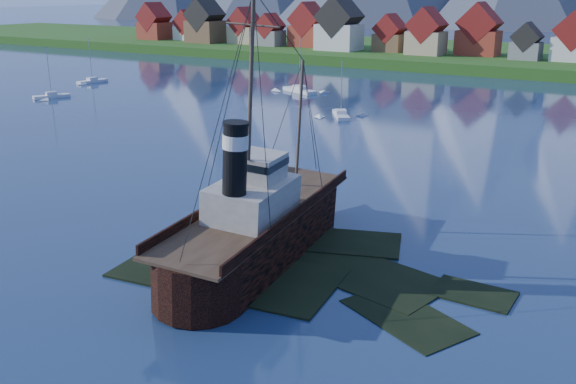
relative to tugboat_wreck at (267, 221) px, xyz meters
The scene contains 9 objects.
ground 5.37m from the tugboat_wreck, 51.53° to the right, with size 1400.00×1400.00×0.00m, color navy.
shoal 5.80m from the tugboat_wreck, 16.71° to the right, with size 31.71×21.24×1.14m.
seawall 128.54m from the tugboat_wreck, 88.75° to the left, with size 600.00×2.50×2.00m, color #3F3D38.
town 151.84m from the tugboat_wreck, 101.53° to the left, with size 250.96×16.69×17.30m.
tugboat_wreck is the anchor object (origin of this frame).
sailboat_a 63.57m from the tugboat_wreck, 111.62° to the left, with size 6.58×8.16×10.34m.
sailboat_b 96.19m from the tugboat_wreck, 152.08° to the left, with size 4.82×7.51×10.76m.
sailboat_c 91.12m from the tugboat_wreck, 119.16° to the left, with size 9.98×6.15×12.65m.
sailboat_f 115.60m from the tugboat_wreck, 145.54° to the left, with size 2.93×7.99×11.26m.
Camera 1 is at (26.33, -39.76, 22.18)m, focal length 40.00 mm.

